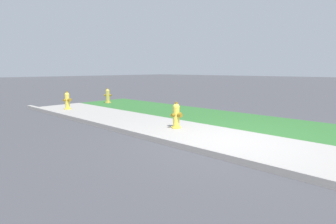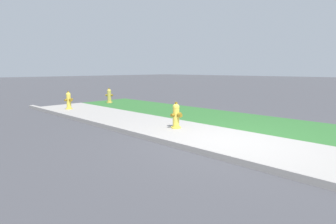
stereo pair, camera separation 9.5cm
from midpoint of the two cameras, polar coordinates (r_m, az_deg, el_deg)
The scene contains 7 objects.
ground_plane at distance 6.33m, azimuth 12.77°, elevation -6.05°, with size 120.00×120.00×0.00m, color #424247.
sidewalk_pavement at distance 6.33m, azimuth 12.77°, elevation -6.01°, with size 18.00×2.25×0.01m, color #9E9993.
grass_verge at distance 8.52m, azimuth 21.18°, elevation -2.49°, with size 18.00×2.72×0.01m, color #2D662D.
street_curb at distance 5.34m, azimuth 6.23°, elevation -8.08°, with size 18.00×0.16×0.12m, color #9E9993.
fire_hydrant_far_end at distance 11.63m, azimuth -21.28°, elevation 2.29°, with size 0.33×0.37×0.75m.
fire_hydrant_mid_block at distance 7.34m, azimuth 1.47°, elevation -0.84°, with size 0.33×0.37×0.75m.
fire_hydrant_at_driveway at distance 13.32m, azimuth -13.17°, elevation 3.43°, with size 0.35×0.34×0.73m.
Camera 1 is at (2.98, -5.35, 1.65)m, focal length 28.00 mm.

